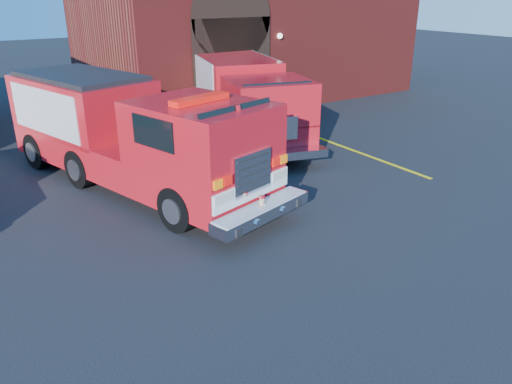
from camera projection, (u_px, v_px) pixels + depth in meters
ground at (227, 228)px, 11.46m from camera, size 100.00×100.00×0.00m
parking_stripe_near at (392, 165)px, 15.51m from camera, size 0.12×3.00×0.01m
parking_stripe_mid at (329, 141)px, 17.84m from camera, size 0.12×3.00×0.01m
parking_stripe_far at (280, 124)px, 20.16m from camera, size 0.12×3.00×0.01m
fire_station at (241, 5)px, 25.21m from camera, size 15.20×10.20×8.45m
fire_engine at (130, 133)px, 13.39m from camera, size 4.98×9.62×2.86m
secondary_truck at (243, 96)px, 18.06m from camera, size 4.71×8.74×2.71m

